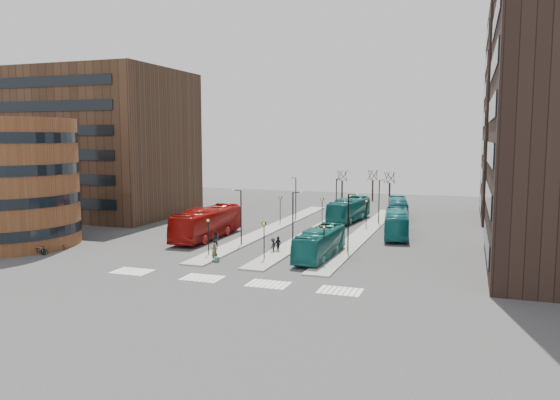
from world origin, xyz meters
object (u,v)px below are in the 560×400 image
(suitcase, at_px, (217,259))
(bicycle_near, at_px, (39,250))
(bicycle_far, at_px, (59,246))
(teal_bus_a, at_px, (320,243))
(commuter_a, at_px, (216,239))
(commuter_c, at_px, (273,245))
(traveller, at_px, (215,252))
(teal_bus_d, at_px, (398,208))
(teal_bus_c, at_px, (397,223))
(red_bus, at_px, (207,223))
(bicycle_mid, at_px, (39,250))
(teal_bus_b, at_px, (349,210))
(commuter_b, at_px, (278,244))

(suitcase, height_order, bicycle_near, bicycle_near)
(bicycle_far, bearing_deg, teal_bus_a, -70.82)
(commuter_a, height_order, bicycle_far, commuter_a)
(teal_bus_a, distance_m, commuter_c, 5.41)
(teal_bus_a, height_order, traveller, teal_bus_a)
(teal_bus_d, relative_size, bicycle_near, 5.91)
(traveller, distance_m, commuter_a, 6.66)
(teal_bus_d, distance_m, bicycle_far, 46.83)
(traveller, bearing_deg, bicycle_far, 144.20)
(suitcase, height_order, teal_bus_c, teal_bus_c)
(suitcase, xyz_separation_m, red_bus, (-6.49, 10.84, 1.59))
(traveller, bearing_deg, bicycle_mid, 153.21)
(teal_bus_b, bearing_deg, commuter_a, -106.39)
(suitcase, bearing_deg, commuter_c, 82.24)
(teal_bus_d, relative_size, commuter_c, 7.12)
(suitcase, bearing_deg, teal_bus_a, 53.18)
(teal_bus_c, bearing_deg, bicycle_mid, -152.62)
(red_bus, relative_size, traveller, 7.71)
(traveller, distance_m, commuter_c, 6.84)
(teal_bus_a, distance_m, bicycle_mid, 28.63)
(teal_bus_c, bearing_deg, traveller, -134.69)
(commuter_b, bearing_deg, teal_bus_a, -83.05)
(teal_bus_c, height_order, bicycle_mid, teal_bus_c)
(suitcase, height_order, teal_bus_d, teal_bus_d)
(teal_bus_c, xyz_separation_m, bicycle_mid, (-33.08, -22.77, -1.12))
(red_bus, distance_m, commuter_a, 5.61)
(commuter_b, bearing_deg, teal_bus_c, -17.50)
(commuter_b, distance_m, bicycle_mid, 24.42)
(teal_bus_c, bearing_deg, suitcase, -133.46)
(traveller, relative_size, commuter_c, 1.12)
(commuter_c, bearing_deg, teal_bus_c, 146.74)
(commuter_b, height_order, bicycle_far, commuter_b)
(bicycle_near, relative_size, bicycle_far, 1.22)
(teal_bus_b, distance_m, bicycle_mid, 41.28)
(suitcase, distance_m, commuter_b, 7.41)
(teal_bus_c, xyz_separation_m, commuter_a, (-17.75, -13.39, -0.66))
(bicycle_mid, height_order, bicycle_far, bicycle_mid)
(teal_bus_b, bearing_deg, traveller, -96.97)
(red_bus, height_order, commuter_b, red_bus)
(teal_bus_d, height_order, bicycle_mid, teal_bus_d)
(bicycle_mid, bearing_deg, red_bus, -39.58)
(red_bus, relative_size, bicycle_far, 8.72)
(red_bus, bearing_deg, commuter_b, -23.79)
(commuter_b, height_order, bicycle_near, commuter_b)
(red_bus, xyz_separation_m, bicycle_mid, (-12.07, -13.85, -1.37))
(teal_bus_b, xyz_separation_m, teal_bus_d, (6.32, 4.84, -0.13))
(commuter_a, distance_m, commuter_b, 7.31)
(commuter_a, bearing_deg, bicycle_mid, 29.90)
(bicycle_near, height_order, bicycle_mid, bicycle_near)
(suitcase, xyz_separation_m, commuter_b, (4.08, 6.16, 0.59))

